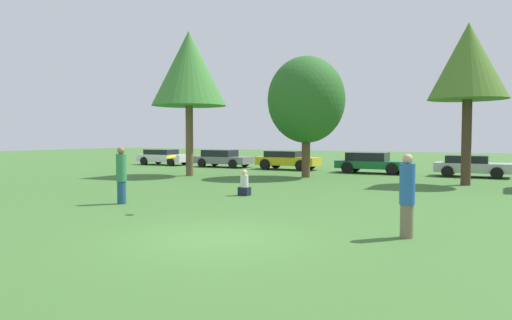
# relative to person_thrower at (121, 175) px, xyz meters

# --- Properties ---
(ground_plane) EXTENTS (120.00, 120.00, 0.00)m
(ground_plane) POSITION_rel_person_thrower_xyz_m (5.49, -2.81, -0.95)
(ground_plane) COLOR #3D6B2D
(person_thrower) EXTENTS (0.33, 0.33, 1.86)m
(person_thrower) POSITION_rel_person_thrower_xyz_m (0.00, 0.00, 0.00)
(person_thrower) COLOR navy
(person_thrower) RESTS_ON ground
(person_catcher) EXTENTS (0.33, 0.33, 1.83)m
(person_catcher) POSITION_rel_person_thrower_xyz_m (9.17, -0.88, -0.02)
(person_catcher) COLOR #726651
(person_catcher) RESTS_ON ground
(frisbee) EXTENTS (0.28, 0.27, 0.11)m
(frisbee) POSITION_rel_person_thrower_xyz_m (2.58, -0.66, 0.67)
(frisbee) COLOR yellow
(bystander_sitting) EXTENTS (0.40, 0.33, 0.96)m
(bystander_sitting) POSITION_rel_person_thrower_xyz_m (2.48, 3.77, -0.55)
(bystander_sitting) COLOR #191E33
(bystander_sitting) RESTS_ON ground
(tree_0) EXTENTS (4.14, 4.14, 8.04)m
(tree_0) POSITION_rel_person_thrower_xyz_m (-4.50, 9.88, 4.99)
(tree_0) COLOR brown
(tree_0) RESTS_ON ground
(tree_1) EXTENTS (4.14, 4.14, 6.48)m
(tree_1) POSITION_rel_person_thrower_xyz_m (1.63, 12.01, 3.20)
(tree_1) COLOR brown
(tree_1) RESTS_ON ground
(tree_2) EXTENTS (3.43, 3.43, 7.29)m
(tree_2) POSITION_rel_person_thrower_xyz_m (9.53, 11.63, 4.56)
(tree_2) COLOR #473323
(tree_2) RESTS_ON ground
(parked_car_white) EXTENTS (4.23, 1.90, 1.19)m
(parked_car_white) POSITION_rel_person_thrower_xyz_m (-12.25, 17.07, -0.32)
(parked_car_white) COLOR silver
(parked_car_white) RESTS_ON ground
(parked_car_grey) EXTENTS (4.19, 1.89, 1.23)m
(parked_car_grey) POSITION_rel_person_thrower_xyz_m (-6.83, 17.01, -0.31)
(parked_car_grey) COLOR slate
(parked_car_grey) RESTS_ON ground
(parked_car_yellow) EXTENTS (4.13, 1.88, 1.24)m
(parked_car_yellow) POSITION_rel_person_thrower_xyz_m (-1.66, 16.83, -0.28)
(parked_car_yellow) COLOR gold
(parked_car_yellow) RESTS_ON ground
(parked_car_green) EXTENTS (4.25, 1.93, 1.24)m
(parked_car_green) POSITION_rel_person_thrower_xyz_m (4.02, 16.51, -0.29)
(parked_car_green) COLOR #196633
(parked_car_green) RESTS_ON ground
(parked_car_silver) EXTENTS (3.84, 1.95, 1.17)m
(parked_car_silver) POSITION_rel_person_thrower_xyz_m (9.49, 16.51, -0.33)
(parked_car_silver) COLOR #B2B2B7
(parked_car_silver) RESTS_ON ground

